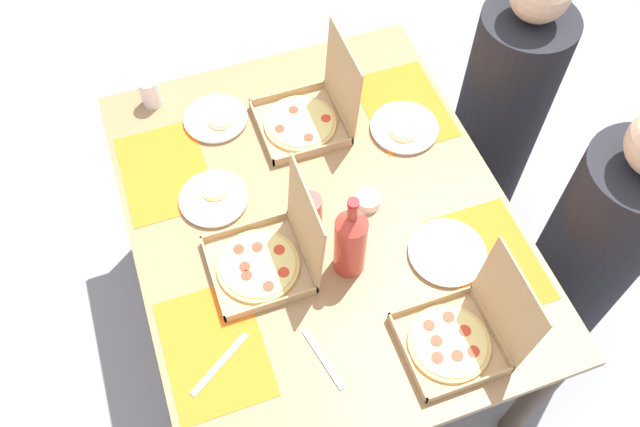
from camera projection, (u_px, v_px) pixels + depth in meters
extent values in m
plane|color=gray|center=(320.00, 318.00, 2.65)|extent=(6.00, 6.00, 0.00)
cylinder|color=#3F3328|center=(144.00, 177.00, 2.57)|extent=(0.07, 0.07, 0.74)
cylinder|color=#3F3328|center=(383.00, 112.00, 2.75)|extent=(0.07, 0.07, 0.74)
cylinder|color=#3F3328|center=(535.00, 396.00, 2.10)|extent=(0.07, 0.07, 0.74)
cube|color=#936D47|center=(320.00, 216.00, 2.01)|extent=(1.38, 1.12, 0.03)
cube|color=orange|center=(165.00, 171.00, 2.09)|extent=(0.36, 0.26, 0.00)
cube|color=orange|center=(214.00, 349.00, 1.77)|extent=(0.36, 0.26, 0.00)
cube|color=orange|center=(404.00, 106.00, 2.23)|extent=(0.36, 0.26, 0.00)
cube|color=orange|center=(489.00, 259.00, 1.92)|extent=(0.36, 0.26, 0.00)
cube|color=tan|center=(448.00, 344.00, 1.77)|extent=(0.25, 0.25, 0.01)
cube|color=tan|center=(430.00, 302.00, 1.82)|extent=(0.01, 0.25, 0.03)
cube|color=tan|center=(470.00, 385.00, 1.69)|extent=(0.01, 0.25, 0.03)
cube|color=tan|center=(407.00, 357.00, 1.73)|extent=(0.25, 0.01, 0.03)
cube|color=tan|center=(491.00, 328.00, 1.78)|extent=(0.25, 0.01, 0.03)
cylinder|color=#E0B76B|center=(449.00, 343.00, 1.76)|extent=(0.22, 0.22, 0.01)
cylinder|color=#EFD67F|center=(450.00, 342.00, 1.76)|extent=(0.20, 0.20, 0.00)
cylinder|color=red|center=(457.00, 356.00, 1.73)|extent=(0.03, 0.03, 0.00)
cylinder|color=red|center=(474.00, 351.00, 1.74)|extent=(0.03, 0.03, 0.00)
cylinder|color=red|center=(465.00, 331.00, 1.77)|extent=(0.03, 0.03, 0.00)
cylinder|color=red|center=(448.00, 317.00, 1.79)|extent=(0.03, 0.03, 0.00)
cylinder|color=red|center=(429.00, 325.00, 1.78)|extent=(0.03, 0.03, 0.00)
cylinder|color=red|center=(437.00, 341.00, 1.76)|extent=(0.03, 0.03, 0.00)
cylinder|color=red|center=(437.00, 358.00, 1.73)|extent=(0.03, 0.03, 0.00)
cube|color=tan|center=(508.00, 303.00, 1.66)|extent=(0.25, 0.03, 0.25)
cube|color=tan|center=(300.00, 125.00, 2.19)|extent=(0.27, 0.27, 0.01)
cube|color=tan|center=(288.00, 93.00, 2.24)|extent=(0.01, 0.27, 0.03)
cube|color=tan|center=(314.00, 152.00, 2.10)|extent=(0.01, 0.27, 0.03)
cube|color=tan|center=(261.00, 132.00, 2.15)|extent=(0.27, 0.01, 0.03)
cube|color=tan|center=(338.00, 111.00, 2.20)|extent=(0.27, 0.01, 0.03)
cylinder|color=#E0B76B|center=(300.00, 123.00, 2.18)|extent=(0.24, 0.24, 0.01)
cylinder|color=#EFD67F|center=(300.00, 122.00, 2.17)|extent=(0.21, 0.21, 0.00)
cylinder|color=red|center=(309.00, 137.00, 2.13)|extent=(0.03, 0.03, 0.00)
cylinder|color=red|center=(326.00, 118.00, 2.18)|extent=(0.03, 0.03, 0.00)
cylinder|color=red|center=(293.00, 110.00, 2.20)|extent=(0.03, 0.03, 0.00)
cylinder|color=red|center=(280.00, 129.00, 2.15)|extent=(0.03, 0.03, 0.00)
cube|color=tan|center=(343.00, 78.00, 2.07)|extent=(0.27, 0.02, 0.27)
cube|color=tan|center=(259.00, 267.00, 1.90)|extent=(0.27, 0.27, 0.01)
cube|color=tan|center=(245.00, 227.00, 1.95)|extent=(0.01, 0.27, 0.03)
cube|color=tan|center=(272.00, 304.00, 1.82)|extent=(0.01, 0.27, 0.03)
cube|color=tan|center=(213.00, 278.00, 1.86)|extent=(0.27, 0.01, 0.03)
cube|color=tan|center=(302.00, 251.00, 1.91)|extent=(0.27, 0.01, 0.03)
cylinder|color=#E0B76B|center=(258.00, 266.00, 1.89)|extent=(0.24, 0.24, 0.01)
cylinder|color=#EFD67F|center=(258.00, 264.00, 1.88)|extent=(0.21, 0.21, 0.00)
cylinder|color=red|center=(268.00, 286.00, 1.84)|extent=(0.03, 0.03, 0.00)
cylinder|color=red|center=(284.00, 272.00, 1.87)|extent=(0.03, 0.03, 0.00)
cylinder|color=red|center=(279.00, 250.00, 1.91)|extent=(0.03, 0.03, 0.00)
cylinder|color=red|center=(257.00, 247.00, 1.91)|extent=(0.03, 0.03, 0.00)
cylinder|color=red|center=(239.00, 249.00, 1.91)|extent=(0.03, 0.03, 0.00)
cylinder|color=red|center=(245.00, 267.00, 1.88)|extent=(0.03, 0.03, 0.00)
cylinder|color=red|center=(247.00, 275.00, 1.86)|extent=(0.03, 0.03, 0.00)
cube|color=tan|center=(305.00, 222.00, 1.78)|extent=(0.27, 0.03, 0.27)
cylinder|color=white|center=(214.00, 200.00, 2.02)|extent=(0.20, 0.20, 0.01)
cylinder|color=white|center=(214.00, 198.00, 2.02)|extent=(0.21, 0.21, 0.01)
cylinder|color=#E0B76B|center=(215.00, 190.00, 2.02)|extent=(0.09, 0.09, 0.01)
cylinder|color=#EFD67F|center=(215.00, 189.00, 2.02)|extent=(0.07, 0.07, 0.00)
cylinder|color=white|center=(216.00, 119.00, 2.20)|extent=(0.20, 0.20, 0.01)
cylinder|color=white|center=(216.00, 118.00, 2.19)|extent=(0.21, 0.21, 0.01)
cylinder|color=#E0B76B|center=(221.00, 120.00, 2.18)|extent=(0.09, 0.09, 0.01)
cylinder|color=#EFD67F|center=(221.00, 119.00, 2.17)|extent=(0.07, 0.07, 0.00)
cylinder|color=white|center=(404.00, 129.00, 2.18)|extent=(0.21, 0.21, 0.01)
cylinder|color=white|center=(404.00, 127.00, 2.17)|extent=(0.22, 0.22, 0.01)
cylinder|color=#E0B76B|center=(403.00, 132.00, 2.15)|extent=(0.09, 0.09, 0.01)
cylinder|color=#EFD67F|center=(404.00, 131.00, 2.14)|extent=(0.08, 0.08, 0.00)
cylinder|color=white|center=(447.00, 253.00, 1.92)|extent=(0.22, 0.22, 0.01)
cylinder|color=white|center=(447.00, 252.00, 1.91)|extent=(0.23, 0.23, 0.01)
cylinder|color=#B2382D|center=(350.00, 245.00, 1.81)|extent=(0.09, 0.09, 0.22)
cone|color=#B2382D|center=(352.00, 220.00, 1.71)|extent=(0.09, 0.09, 0.04)
cylinder|color=#B2382D|center=(353.00, 211.00, 1.67)|extent=(0.03, 0.03, 0.06)
cylinder|color=red|center=(353.00, 203.00, 1.64)|extent=(0.03, 0.03, 0.01)
cylinder|color=#BF4742|center=(310.00, 211.00, 1.94)|extent=(0.07, 0.07, 0.11)
cylinder|color=silver|center=(150.00, 92.00, 2.20)|extent=(0.07, 0.07, 0.10)
cylinder|color=white|center=(368.00, 200.00, 2.01)|extent=(0.08, 0.08, 0.04)
cube|color=#B7B7BC|center=(220.00, 364.00, 1.74)|extent=(0.13, 0.19, 0.00)
cube|color=#B7B7BC|center=(323.00, 359.00, 1.75)|extent=(0.19, 0.06, 0.00)
cylinder|color=black|center=(496.00, 125.00, 2.52)|extent=(0.32, 0.32, 1.03)
cylinder|color=black|center=(584.00, 260.00, 2.20)|extent=(0.32, 0.32, 1.03)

